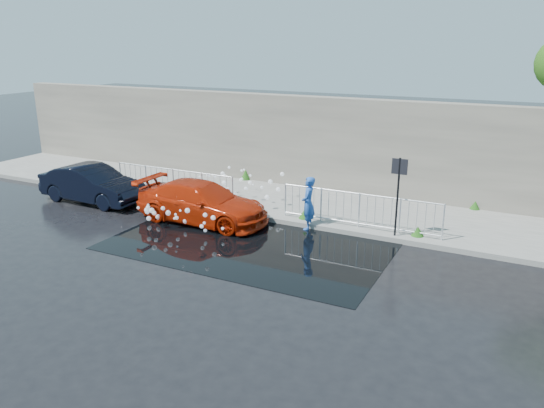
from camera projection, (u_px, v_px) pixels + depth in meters
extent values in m
plane|color=black|center=(218.00, 252.00, 14.87)|extent=(90.00, 90.00, 0.00)
cube|color=slate|center=(292.00, 203.00, 19.11)|extent=(30.00, 4.00, 0.15)
cube|color=slate|center=(267.00, 218.00, 17.41)|extent=(30.00, 0.25, 0.16)
cube|color=#5F5950|center=(317.00, 142.00, 20.45)|extent=(30.00, 0.60, 3.50)
cube|color=black|center=(251.00, 243.00, 15.51)|extent=(8.00, 5.00, 0.01)
cylinder|color=black|center=(397.00, 200.00, 15.34)|extent=(0.06, 0.06, 2.50)
cube|color=black|center=(400.00, 167.00, 15.05)|extent=(0.45, 0.04, 0.45)
cylinder|color=silver|center=(121.00, 176.00, 20.31)|extent=(0.05, 0.05, 1.10)
cylinder|color=silver|center=(233.00, 192.00, 18.17)|extent=(0.05, 0.05, 1.10)
cylinder|color=silver|center=(173.00, 170.00, 19.09)|extent=(5.00, 0.04, 0.04)
cylinder|color=silver|center=(174.00, 195.00, 19.37)|extent=(5.00, 0.04, 0.04)
cylinder|color=silver|center=(285.00, 200.00, 17.31)|extent=(0.05, 0.05, 1.10)
cylinder|color=silver|center=(443.00, 222.00, 15.16)|extent=(0.05, 0.05, 1.10)
cylinder|color=silver|center=(360.00, 194.00, 16.08)|extent=(5.00, 0.04, 0.04)
cylinder|color=silver|center=(358.00, 223.00, 16.36)|extent=(5.00, 0.04, 0.04)
cone|color=#154712|center=(137.00, 187.00, 20.17)|extent=(0.40, 0.40, 0.33)
cone|color=#154712|center=(221.00, 201.00, 18.54)|extent=(0.36, 0.36, 0.31)
cone|color=#154712|center=(305.00, 213.00, 17.16)|extent=(0.44, 0.44, 0.35)
cone|color=#154712|center=(418.00, 231.00, 15.62)|extent=(0.38, 0.38, 0.29)
cone|color=#154712|center=(246.00, 174.00, 21.94)|extent=(0.42, 0.42, 0.42)
cone|color=#154712|center=(475.00, 205.00, 18.09)|extent=(0.34, 0.34, 0.28)
sphere|color=white|center=(206.00, 191.00, 18.66)|extent=(0.08, 0.08, 0.08)
sphere|color=white|center=(205.00, 199.00, 18.56)|extent=(0.10, 0.10, 0.10)
sphere|color=white|center=(235.00, 193.00, 18.60)|extent=(0.12, 0.12, 0.12)
sphere|color=white|center=(227.00, 189.00, 18.87)|extent=(0.13, 0.13, 0.13)
sphere|color=white|center=(225.00, 176.00, 19.29)|extent=(0.11, 0.11, 0.11)
sphere|color=white|center=(215.00, 176.00, 19.78)|extent=(0.14, 0.14, 0.14)
sphere|color=white|center=(188.00, 184.00, 19.40)|extent=(0.10, 0.10, 0.10)
sphere|color=white|center=(229.00, 167.00, 20.10)|extent=(0.12, 0.12, 0.12)
sphere|color=white|center=(200.00, 177.00, 19.69)|extent=(0.08, 0.08, 0.08)
sphere|color=white|center=(230.00, 194.00, 18.54)|extent=(0.15, 0.15, 0.15)
sphere|color=white|center=(282.00, 174.00, 19.16)|extent=(0.16, 0.16, 0.16)
sphere|color=white|center=(220.00, 199.00, 18.40)|extent=(0.13, 0.13, 0.13)
sphere|color=white|center=(208.00, 175.00, 19.76)|extent=(0.14, 0.14, 0.14)
sphere|color=white|center=(242.00, 179.00, 19.16)|extent=(0.09, 0.09, 0.09)
sphere|color=white|center=(244.00, 170.00, 19.80)|extent=(0.09, 0.09, 0.09)
sphere|color=white|center=(203.00, 182.00, 19.29)|extent=(0.14, 0.14, 0.14)
sphere|color=white|center=(253.00, 185.00, 18.78)|extent=(0.06, 0.06, 0.06)
sphere|color=white|center=(222.00, 209.00, 18.02)|extent=(0.17, 0.17, 0.17)
sphere|color=white|center=(262.00, 187.00, 18.53)|extent=(0.11, 0.11, 0.11)
sphere|color=white|center=(223.00, 174.00, 19.70)|extent=(0.16, 0.16, 0.16)
sphere|color=white|center=(270.00, 182.00, 18.79)|extent=(0.17, 0.17, 0.17)
sphere|color=white|center=(241.00, 180.00, 19.14)|extent=(0.12, 0.12, 0.12)
sphere|color=white|center=(267.00, 197.00, 17.97)|extent=(0.17, 0.17, 0.17)
sphere|color=white|center=(201.00, 185.00, 19.33)|extent=(0.06, 0.06, 0.06)
sphere|color=white|center=(218.00, 200.00, 18.23)|extent=(0.08, 0.08, 0.08)
sphere|color=white|center=(224.00, 183.00, 18.97)|extent=(0.17, 0.17, 0.17)
sphere|color=white|center=(250.00, 183.00, 18.79)|extent=(0.14, 0.14, 0.14)
sphere|color=white|center=(250.00, 176.00, 19.27)|extent=(0.10, 0.10, 0.10)
sphere|color=white|center=(242.00, 171.00, 20.02)|extent=(0.09, 0.09, 0.09)
sphere|color=white|center=(222.00, 210.00, 18.02)|extent=(0.06, 0.06, 0.06)
sphere|color=white|center=(278.00, 189.00, 18.29)|extent=(0.16, 0.16, 0.16)
sphere|color=white|center=(246.00, 189.00, 18.47)|extent=(0.14, 0.14, 0.14)
sphere|color=white|center=(197.00, 179.00, 19.71)|extent=(0.07, 0.07, 0.07)
sphere|color=white|center=(186.00, 221.00, 16.69)|extent=(0.18, 0.18, 0.18)
sphere|color=white|center=(177.00, 218.00, 16.55)|extent=(0.13, 0.13, 0.13)
sphere|color=white|center=(176.00, 214.00, 16.33)|extent=(0.08, 0.08, 0.08)
sphere|color=white|center=(168.00, 212.00, 15.28)|extent=(0.08, 0.08, 0.08)
sphere|color=white|center=(138.00, 208.00, 16.17)|extent=(0.09, 0.09, 0.09)
sphere|color=white|center=(205.00, 215.00, 15.28)|extent=(0.13, 0.13, 0.13)
sphere|color=white|center=(174.00, 218.00, 15.94)|extent=(0.07, 0.07, 0.07)
sphere|color=white|center=(158.00, 217.00, 17.12)|extent=(0.18, 0.18, 0.18)
sphere|color=white|center=(148.00, 208.00, 15.40)|extent=(0.13, 0.13, 0.13)
sphere|color=white|center=(213.00, 218.00, 15.84)|extent=(0.15, 0.15, 0.15)
sphere|color=white|center=(205.00, 231.00, 15.91)|extent=(0.11, 0.11, 0.11)
sphere|color=white|center=(167.00, 217.00, 17.06)|extent=(0.10, 0.10, 0.10)
sphere|color=white|center=(180.00, 211.00, 15.51)|extent=(0.07, 0.07, 0.07)
sphere|color=white|center=(147.00, 212.00, 16.80)|extent=(0.15, 0.15, 0.15)
sphere|color=white|center=(154.00, 213.00, 16.70)|extent=(0.14, 0.14, 0.14)
sphere|color=white|center=(148.00, 205.00, 15.55)|extent=(0.07, 0.07, 0.07)
sphere|color=white|center=(152.00, 210.00, 16.42)|extent=(0.17, 0.17, 0.17)
sphere|color=white|center=(187.00, 211.00, 15.24)|extent=(0.15, 0.15, 0.15)
sphere|color=white|center=(149.00, 218.00, 17.10)|extent=(0.15, 0.15, 0.15)
sphere|color=white|center=(204.00, 223.00, 16.11)|extent=(0.09, 0.09, 0.09)
sphere|color=white|center=(163.00, 208.00, 16.38)|extent=(0.13, 0.13, 0.13)
sphere|color=white|center=(147.00, 210.00, 15.61)|extent=(0.14, 0.14, 0.14)
sphere|color=white|center=(202.00, 226.00, 15.83)|extent=(0.12, 0.12, 0.12)
sphere|color=white|center=(223.00, 229.00, 15.93)|extent=(0.10, 0.10, 0.10)
sphere|color=white|center=(168.00, 213.00, 16.47)|extent=(0.16, 0.16, 0.16)
imported|color=#A71F06|center=(202.00, 202.00, 17.18)|extent=(4.51, 1.85, 1.31)
imported|color=black|center=(92.00, 184.00, 19.27)|extent=(4.11, 1.51, 1.34)
imported|color=#2150A8|center=(308.00, 203.00, 16.45)|extent=(0.53, 0.69, 1.68)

